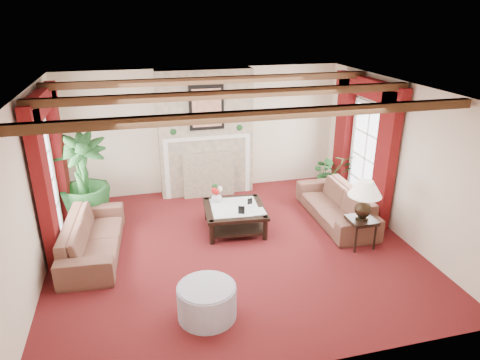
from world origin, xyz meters
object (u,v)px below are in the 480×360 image
object	(u,v)px
coffee_table	(235,218)
ottoman	(207,302)
side_table	(360,232)
sofa_left	(92,231)
potted_palm	(86,197)
sofa_right	(336,200)

from	to	relation	value
coffee_table	ottoman	world-z (taller)	ottoman
side_table	ottoman	xyz separation A→B (m)	(-2.87, -1.16, -0.03)
sofa_left	potted_palm	world-z (taller)	potted_palm
potted_palm	sofa_right	bearing A→B (deg)	-13.86
sofa_right	potted_palm	size ratio (longest dim) A/B	1.25
potted_palm	coffee_table	size ratio (longest dim) A/B	1.58
sofa_right	ottoman	xyz separation A→B (m)	(-2.91, -2.19, -0.19)
ottoman	sofa_left	bearing A→B (deg)	127.47
sofa_left	potted_palm	size ratio (longest dim) A/B	1.27
coffee_table	ottoman	distance (m)	2.46
potted_palm	coffee_table	bearing A→B (deg)	-21.65
sofa_right	side_table	distance (m)	1.04
coffee_table	sofa_left	bearing A→B (deg)	-169.24
side_table	potted_palm	bearing A→B (deg)	154.72
potted_palm	coffee_table	world-z (taller)	potted_palm
coffee_table	ottoman	size ratio (longest dim) A/B	1.39
sofa_right	side_table	size ratio (longest dim) A/B	4.10
ottoman	coffee_table	bearing A→B (deg)	67.89
sofa_right	potted_palm	world-z (taller)	potted_palm
side_table	ottoman	size ratio (longest dim) A/B	0.67
potted_palm	coffee_table	xyz separation A→B (m)	(2.67, -1.06, -0.26)
sofa_right	side_table	world-z (taller)	sofa_right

